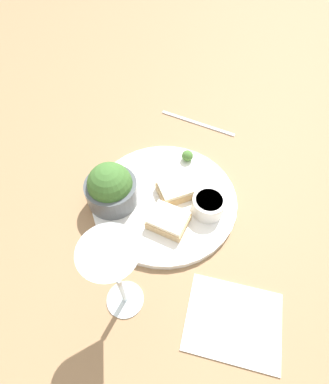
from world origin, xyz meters
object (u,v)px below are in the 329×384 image
object	(u,v)px
salad_bowl	(111,188)
sauce_ramekin	(208,204)
napkin	(234,321)
fork	(197,123)
cheese_toast_far	(168,220)
wine_glass	(114,269)
cheese_toast_near	(178,189)

from	to	relation	value
salad_bowl	sauce_ramekin	bearing A→B (deg)	-0.49
napkin	fork	world-z (taller)	same
cheese_toast_far	fork	distance (m)	0.30
sauce_ramekin	fork	distance (m)	0.26
sauce_ramekin	fork	size ratio (longest dim) A/B	0.33
wine_glass	fork	size ratio (longest dim) A/B	1.02
cheese_toast_far	napkin	bearing A→B (deg)	-51.28
sauce_ramekin	wine_glass	xyz separation A→B (m)	(-0.12, -0.18, 0.10)
cheese_toast_near	wine_glass	world-z (taller)	wine_glass
fork	cheese_toast_far	bearing A→B (deg)	-96.59
salad_bowl	cheese_toast_near	distance (m)	0.13
cheese_toast_near	wine_glass	xyz separation A→B (m)	(-0.06, -0.22, 0.11)
cheese_toast_far	fork	size ratio (longest dim) A/B	0.46
sauce_ramekin	napkin	bearing A→B (deg)	-74.74
cheese_toast_near	napkin	distance (m)	0.25
cheese_toast_far	salad_bowl	bearing A→B (deg)	160.25
sauce_ramekin	wine_glass	bearing A→B (deg)	-124.00
salad_bowl	sauce_ramekin	xyz separation A→B (m)	(0.18, -0.00, -0.02)
sauce_ramekin	salad_bowl	bearing A→B (deg)	179.51
salad_bowl	sauce_ramekin	distance (m)	0.19
cheese_toast_far	sauce_ramekin	bearing A→B (deg)	29.35
napkin	wine_glass	bearing A→B (deg)	176.72
napkin	fork	distance (m)	0.46
sauce_ramekin	fork	xyz separation A→B (m)	(-0.04, 0.26, -0.03)
sauce_ramekin	cheese_toast_near	distance (m)	0.07
salad_bowl	wine_glass	bearing A→B (deg)	-71.55
cheese_toast_near	fork	world-z (taller)	cheese_toast_near
sauce_ramekin	napkin	world-z (taller)	sauce_ramekin
wine_glass	fork	bearing A→B (deg)	78.80
salad_bowl	napkin	bearing A→B (deg)	-39.32
salad_bowl	cheese_toast_far	bearing A→B (deg)	-19.75
cheese_toast_far	fork	bearing A→B (deg)	83.41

